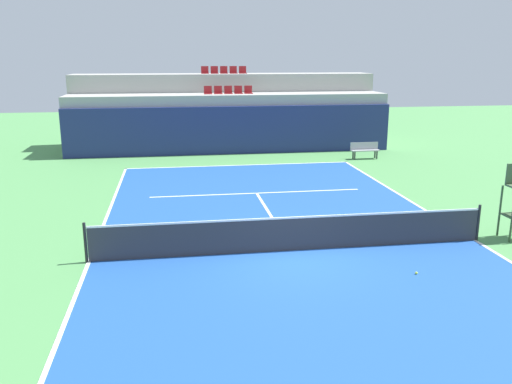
# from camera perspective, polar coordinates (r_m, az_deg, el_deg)

# --- Properties ---
(ground_plane) EXTENTS (80.00, 80.00, 0.00)m
(ground_plane) POSITION_cam_1_polar(r_m,az_deg,el_deg) (14.87, 3.92, -6.28)
(ground_plane) COLOR #4C8C4C
(court_surface) EXTENTS (11.00, 24.00, 0.01)m
(court_surface) POSITION_cam_1_polar(r_m,az_deg,el_deg) (14.86, 3.92, -6.26)
(court_surface) COLOR #1E4C99
(court_surface) RESTS_ON ground_plane
(baseline_far) EXTENTS (11.00, 0.10, 0.00)m
(baseline_far) POSITION_cam_1_polar(r_m,az_deg,el_deg) (26.22, -1.81, 2.88)
(baseline_far) COLOR white
(baseline_far) RESTS_ON court_surface
(sideline_left) EXTENTS (0.10, 24.00, 0.00)m
(sideline_left) POSITION_cam_1_polar(r_m,az_deg,el_deg) (14.71, -17.44, -7.12)
(sideline_left) COLOR white
(sideline_left) RESTS_ON court_surface
(sideline_right) EXTENTS (0.10, 24.00, 0.00)m
(sideline_right) POSITION_cam_1_polar(r_m,az_deg,el_deg) (16.87, 22.36, -4.78)
(sideline_right) COLOR white
(sideline_right) RESTS_ON court_surface
(service_line_far) EXTENTS (8.26, 0.10, 0.00)m
(service_line_far) POSITION_cam_1_polar(r_m,az_deg,el_deg) (20.86, 0.07, -0.12)
(service_line_far) COLOR white
(service_line_far) RESTS_ON court_surface
(centre_service_line) EXTENTS (0.10, 6.40, 0.00)m
(centre_service_line) POSITION_cam_1_polar(r_m,az_deg,el_deg) (17.83, 1.67, -2.67)
(centre_service_line) COLOR white
(centre_service_line) RESTS_ON court_surface
(back_wall) EXTENTS (17.82, 0.30, 2.59)m
(back_wall) POSITION_cam_1_polar(r_m,az_deg,el_deg) (29.23, -2.63, 6.61)
(back_wall) COLOR navy
(back_wall) RESTS_ON ground_plane
(stands_tier_lower) EXTENTS (17.82, 2.40, 3.16)m
(stands_tier_lower) POSITION_cam_1_polar(r_m,az_deg,el_deg) (30.52, -2.92, 7.48)
(stands_tier_lower) COLOR #9E9E99
(stands_tier_lower) RESTS_ON ground_plane
(stands_tier_upper) EXTENTS (17.82, 2.40, 4.20)m
(stands_tier_upper) POSITION_cam_1_polar(r_m,az_deg,el_deg) (32.84, -3.38, 8.87)
(stands_tier_upper) COLOR #9E9E99
(stands_tier_upper) RESTS_ON ground_plane
(seating_row_lower) EXTENTS (2.72, 0.44, 0.44)m
(seating_row_lower) POSITION_cam_1_polar(r_m,az_deg,el_deg) (30.46, -2.98, 10.69)
(seating_row_lower) COLOR maroon
(seating_row_lower) RESTS_ON stands_tier_lower
(seating_row_upper) EXTENTS (2.72, 0.44, 0.44)m
(seating_row_upper) POSITION_cam_1_polar(r_m,az_deg,el_deg) (32.80, -3.45, 12.75)
(seating_row_upper) COLOR maroon
(seating_row_upper) RESTS_ON stands_tier_upper
(tennis_net) EXTENTS (11.08, 0.08, 1.07)m
(tennis_net) POSITION_cam_1_polar(r_m,az_deg,el_deg) (14.69, 3.96, -4.42)
(tennis_net) COLOR black
(tennis_net) RESTS_ON court_surface
(player_bench) EXTENTS (1.50, 0.40, 0.85)m
(player_bench) POSITION_cam_1_polar(r_m,az_deg,el_deg) (28.47, 11.56, 4.52)
(player_bench) COLOR #99999E
(player_bench) RESTS_ON ground_plane
(tennis_ball_0) EXTENTS (0.07, 0.07, 0.07)m
(tennis_ball_0) POSITION_cam_1_polar(r_m,az_deg,el_deg) (13.84, 16.78, -8.30)
(tennis_ball_0) COLOR #CCE033
(tennis_ball_0) RESTS_ON court_surface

